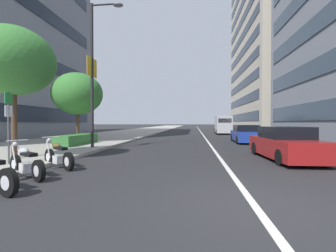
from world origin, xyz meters
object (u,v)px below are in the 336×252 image
at_px(delivery_van_ahead, 223,124).
at_px(street_tree_by_lamp_post, 13,61).
at_px(motorcycle_second_in_row, 26,164).
at_px(parking_sign_by_curb, 9,118).
at_px(street_tree_near_plaza_corner, 78,94).
at_px(car_following_behind, 285,144).
at_px(motorcycle_by_sign_pole, 58,156).
at_px(car_mid_block_traffic, 245,134).
at_px(street_lamp_with_banners, 96,62).

height_order(delivery_van_ahead, street_tree_by_lamp_post, street_tree_by_lamp_post).
bearing_deg(motorcycle_second_in_row, parking_sign_by_curb, -6.28).
height_order(delivery_van_ahead, street_tree_near_plaza_corner, street_tree_near_plaza_corner).
bearing_deg(car_following_behind, street_tree_near_plaza_corner, 61.67).
bearing_deg(motorcycle_by_sign_pole, delivery_van_ahead, -75.12).
bearing_deg(delivery_van_ahead, motorcycle_second_in_row, 163.60).
bearing_deg(motorcycle_second_in_row, delivery_van_ahead, -78.28).
distance_m(car_following_behind, car_mid_block_traffic, 8.53).
distance_m(delivery_van_ahead, street_tree_near_plaza_corner, 20.93).
height_order(motorcycle_second_in_row, street_lamp_with_banners, street_lamp_with_banners).
bearing_deg(street_lamp_with_banners, street_tree_near_plaza_corner, 40.15).
distance_m(motorcycle_second_in_row, motorcycle_by_sign_pole, 1.46).
bearing_deg(car_mid_block_traffic, street_lamp_with_banners, 123.21).
relative_size(car_mid_block_traffic, street_tree_by_lamp_post, 0.86).
xyz_separation_m(street_tree_by_lamp_post, street_tree_near_plaza_corner, (8.15, 1.62, -0.28)).
xyz_separation_m(motorcycle_by_sign_pole, car_mid_block_traffic, (11.35, -8.94, 0.26)).
xyz_separation_m(car_following_behind, street_lamp_with_banners, (2.48, 9.69, 4.51)).
distance_m(motorcycle_by_sign_pole, car_mid_block_traffic, 14.45).
bearing_deg(car_mid_block_traffic, street_tree_near_plaza_corner, 101.44).
relative_size(car_following_behind, street_tree_by_lamp_post, 0.87).
relative_size(delivery_van_ahead, parking_sign_by_curb, 2.34).
bearing_deg(motorcycle_by_sign_pole, car_following_behind, -127.88).
bearing_deg(parking_sign_by_curb, car_mid_block_traffic, -42.43).
bearing_deg(car_mid_block_traffic, car_following_behind, -179.56).
height_order(motorcycle_by_sign_pole, delivery_van_ahead, delivery_van_ahead).
relative_size(motorcycle_second_in_row, street_tree_near_plaza_corner, 0.36).
relative_size(car_following_behind, car_mid_block_traffic, 1.01).
xyz_separation_m(motorcycle_second_in_row, delivery_van_ahead, (26.76, -8.97, 0.94)).
height_order(car_mid_block_traffic, parking_sign_by_curb, parking_sign_by_curb).
bearing_deg(delivery_van_ahead, parking_sign_by_curb, 159.68).
xyz_separation_m(street_lamp_with_banners, street_tree_by_lamp_post, (-4.34, 1.59, -1.06)).
height_order(car_following_behind, parking_sign_by_curb, parking_sign_by_curb).
height_order(street_lamp_with_banners, street_tree_by_lamp_post, street_lamp_with_banners).
xyz_separation_m(motorcycle_second_in_row, street_tree_near_plaza_corner, (10.57, 4.07, 3.42)).
xyz_separation_m(motorcycle_by_sign_pole, street_lamp_with_banners, (5.30, 0.94, 4.76)).
distance_m(motorcycle_second_in_row, car_following_behind, 9.82).
distance_m(motorcycle_second_in_row, delivery_van_ahead, 28.23).
distance_m(delivery_van_ahead, street_tree_by_lamp_post, 27.02).
distance_m(car_following_behind, street_lamp_with_banners, 10.97).
bearing_deg(parking_sign_by_curb, delivery_van_ahead, -22.44).
bearing_deg(motorcycle_second_in_row, car_mid_block_traffic, -94.93).
relative_size(delivery_van_ahead, street_lamp_with_banners, 0.71).
xyz_separation_m(motorcycle_second_in_row, car_following_behind, (4.28, -8.83, 0.26)).
bearing_deg(delivery_van_ahead, street_lamp_with_banners, 155.97).
bearing_deg(car_mid_block_traffic, street_tree_by_lamp_post, 133.90).
bearing_deg(parking_sign_by_curb, motorcycle_second_in_row, -126.53).
distance_m(motorcycle_by_sign_pole, street_tree_by_lamp_post, 4.58).
bearing_deg(street_lamp_with_banners, parking_sign_by_curb, 172.43).
bearing_deg(street_tree_near_plaza_corner, car_mid_block_traffic, -80.30).
height_order(motorcycle_second_in_row, parking_sign_by_curb, parking_sign_by_curb).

